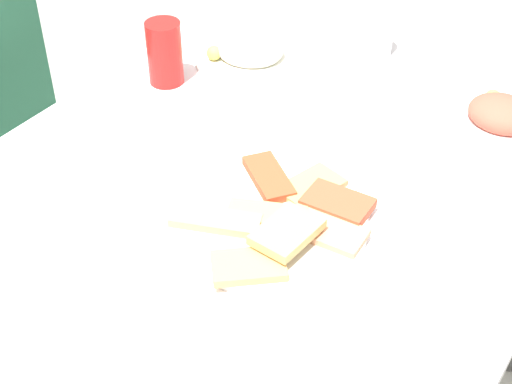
{
  "coord_description": "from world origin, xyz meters",
  "views": [
    {
      "loc": [
        -0.74,
        -0.51,
        1.48
      ],
      "look_at": [
        -0.02,
        -0.03,
        0.77
      ],
      "focal_mm": 52.39,
      "sensor_mm": 36.0,
      "label": 1
    }
  ],
  "objects_px": {
    "soda_can": "(165,53)",
    "drinking_glass": "(375,32)",
    "pide_platter": "(275,220)",
    "salad_plate_rice": "(249,52)",
    "dining_table": "(248,231)",
    "salad_plate_greens": "(501,117)"
  },
  "relations": [
    {
      "from": "dining_table",
      "to": "salad_plate_rice",
      "type": "xyz_separation_m",
      "value": [
        0.36,
        0.24,
        0.09
      ]
    },
    {
      "from": "salad_plate_rice",
      "to": "drinking_glass",
      "type": "height_order",
      "value": "drinking_glass"
    },
    {
      "from": "soda_can",
      "to": "drinking_glass",
      "type": "xyz_separation_m",
      "value": [
        0.32,
        -0.28,
        -0.01
      ]
    },
    {
      "from": "salad_plate_greens",
      "to": "salad_plate_rice",
      "type": "height_order",
      "value": "salad_plate_rice"
    },
    {
      "from": "salad_plate_greens",
      "to": "salad_plate_rice",
      "type": "distance_m",
      "value": 0.5
    },
    {
      "from": "dining_table",
      "to": "drinking_glass",
      "type": "relative_size",
      "value": 13.16
    },
    {
      "from": "salad_plate_greens",
      "to": "salad_plate_rice",
      "type": "bearing_deg",
      "value": 95.64
    },
    {
      "from": "pide_platter",
      "to": "drinking_glass",
      "type": "distance_m",
      "value": 0.57
    },
    {
      "from": "dining_table",
      "to": "salad_plate_greens",
      "type": "xyz_separation_m",
      "value": [
        0.4,
        -0.26,
        0.09
      ]
    },
    {
      "from": "dining_table",
      "to": "drinking_glass",
      "type": "distance_m",
      "value": 0.54
    },
    {
      "from": "pide_platter",
      "to": "salad_plate_rice",
      "type": "xyz_separation_m",
      "value": [
        0.39,
        0.31,
        0.01
      ]
    },
    {
      "from": "dining_table",
      "to": "soda_can",
      "type": "height_order",
      "value": "soda_can"
    },
    {
      "from": "pide_platter",
      "to": "salad_plate_rice",
      "type": "distance_m",
      "value": 0.5
    },
    {
      "from": "pide_platter",
      "to": "soda_can",
      "type": "height_order",
      "value": "soda_can"
    },
    {
      "from": "dining_table",
      "to": "salad_plate_rice",
      "type": "height_order",
      "value": "salad_plate_rice"
    },
    {
      "from": "soda_can",
      "to": "drinking_glass",
      "type": "bearing_deg",
      "value": -41.06
    },
    {
      "from": "salad_plate_rice",
      "to": "drinking_glass",
      "type": "xyz_separation_m",
      "value": [
        0.17,
        -0.19,
        0.03
      ]
    },
    {
      "from": "salad_plate_rice",
      "to": "dining_table",
      "type": "bearing_deg",
      "value": -146.39
    },
    {
      "from": "pide_platter",
      "to": "dining_table",
      "type": "bearing_deg",
      "value": 63.4
    },
    {
      "from": "drinking_glass",
      "to": "salad_plate_rice",
      "type": "bearing_deg",
      "value": 130.8
    },
    {
      "from": "pide_platter",
      "to": "drinking_glass",
      "type": "height_order",
      "value": "drinking_glass"
    },
    {
      "from": "dining_table",
      "to": "pide_platter",
      "type": "relative_size",
      "value": 3.96
    }
  ]
}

